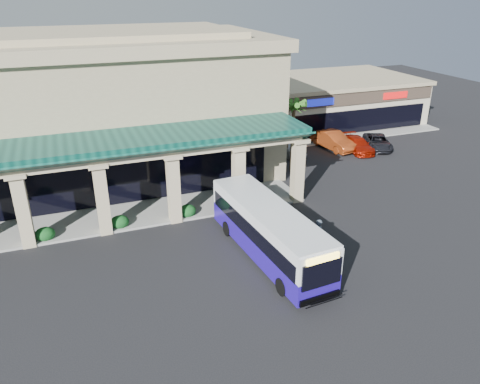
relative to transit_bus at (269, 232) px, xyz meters
name	(u,v)px	position (x,y,z in m)	size (l,w,h in m)	color
ground	(246,250)	(-0.98, 1.00, -1.54)	(110.00, 110.00, 0.00)	black
main_building	(76,107)	(-8.98, 17.00, 4.14)	(30.80, 14.80, 11.35)	tan
arcade	(90,183)	(-8.98, 7.80, 1.31)	(30.00, 6.20, 5.70)	#093B32
strip_mall	(315,100)	(17.02, 25.00, 0.91)	(22.50, 12.50, 4.90)	beige
palm_0	(293,132)	(7.52, 12.00, 1.76)	(2.40, 2.40, 6.60)	#275B18
palm_1	(287,126)	(8.52, 15.00, 1.36)	(2.40, 2.40, 5.80)	#275B18
broadleaf_tree	(246,120)	(6.52, 20.00, 0.87)	(2.60, 2.60, 4.81)	#0F4315
transit_bus	(269,232)	(0.00, 0.00, 0.00)	(2.56, 11.00, 3.07)	#23109E
pedestrian	(319,235)	(3.03, -0.45, -0.53)	(0.73, 0.48, 2.01)	#495563
car_silver	(289,146)	(9.14, 15.72, -0.79)	(1.76, 4.37, 1.49)	silver
car_white	(333,140)	(13.78, 15.58, -0.70)	(1.77, 5.09, 1.68)	#953914
car_red	(357,145)	(15.53, 14.11, -0.87)	(1.85, 4.56, 1.32)	#991605
car_gray	(378,142)	(17.85, 14.16, -0.89)	(2.13, 4.61, 1.28)	black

